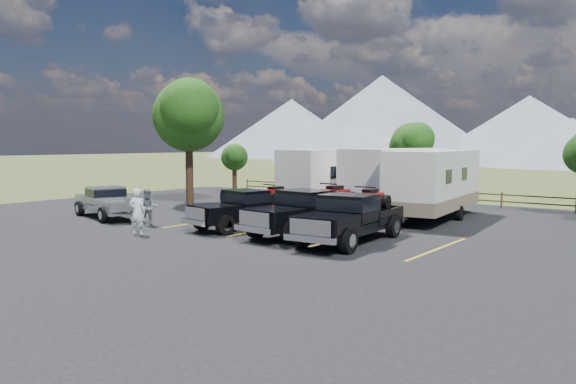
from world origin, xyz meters
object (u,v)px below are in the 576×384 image
Objects in this scene: person_a at (137,212)px; rig_left at (250,207)px; tree_big_nw at (188,116)px; trailer_center at (402,180)px; trailer_right at (434,184)px; pickup_silver at (107,202)px; person_b at (148,207)px; rig_right at (351,216)px; trailer_left at (342,179)px; rig_center at (309,211)px.

rig_left is at bearing -142.73° from person_a.
tree_big_nw is at bearing 162.19° from rig_left.
trailer_right is (2.17, -0.86, -0.05)m from trailer_center.
pickup_silver is 2.90× the size of person_a.
trailer_right is 5.80× the size of person_b.
person_b is (-9.82, -1.96, -0.15)m from rig_right.
rig_right is at bearing -48.91° from trailer_left.
tree_big_nw is 11.98m from rig_left.
person_a is (-5.92, -12.90, -0.89)m from trailer_center.
trailer_right is at bearing 85.94° from rig_right.
rig_center reaches higher than rig_right.
rig_left is at bearing -131.35° from trailer_right.
trailer_right reaches higher than pickup_silver.
rig_center reaches higher than person_b.
trailer_center is at bearing 20.16° from trailer_left.
trailer_left is (9.75, 2.50, -3.73)m from tree_big_nw.
trailer_right is 14.09m from person_b.
pickup_silver is at bearing -150.29° from trailer_right.
rig_center reaches higher than person_a.
rig_right is (5.59, -0.39, 0.08)m from rig_left.
pickup_silver is (-8.06, -1.92, -0.09)m from rig_left.
rig_center is 0.63× the size of trailer_center.
tree_big_nw is 12.84m from person_a.
rig_right reaches higher than pickup_silver.
pickup_silver is (-13.62, -9.65, -0.97)m from trailer_right.
tree_big_nw is 1.20× the size of rig_center.
trailer_right is 1.77× the size of pickup_silver.
person_b is (3.83, -0.43, 0.02)m from pickup_silver.
rig_left is at bearing -28.77° from tree_big_nw.
tree_big_nw reaches higher than trailer_center.
tree_big_nw reaches higher than trailer_left.
trailer_left is at bearing -161.66° from trailer_center.
trailer_right is (2.31, 7.66, 0.80)m from rig_center.
rig_center is 3.77× the size of person_b.
rig_center is 1.15× the size of pickup_silver.
trailer_center is (0.15, 8.52, 0.84)m from rig_center.
rig_right is 3.29× the size of person_a.
tree_big_nw is 14.68m from rig_center.
rig_right is at bearing 111.25° from pickup_silver.
rig_right is 0.64× the size of trailer_right.
trailer_center is 1.03× the size of trailer_right.
rig_right is 13.74m from pickup_silver.
tree_big_nw is 0.76× the size of trailer_center.
tree_big_nw is at bearing 78.42° from person_b.
trailer_right is at bearing -146.27° from person_a.
trailer_left is 5.51m from trailer_right.
person_a reaches higher than rig_left.
person_b is (-7.48, -2.43, -0.16)m from rig_center.
trailer_left reaches higher than person_b.
trailer_left is 11.08m from person_b.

